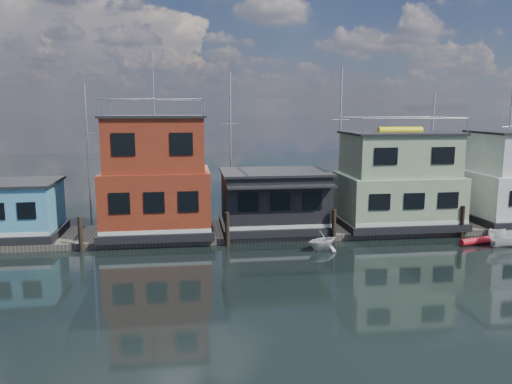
{
  "coord_description": "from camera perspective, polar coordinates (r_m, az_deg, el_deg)",
  "views": [
    {
      "loc": [
        -6.36,
        -21.64,
        8.71
      ],
      "look_at": [
        -1.77,
        12.0,
        3.0
      ],
      "focal_mm": 35.0,
      "sensor_mm": 36.0,
      "label": 1
    }
  ],
  "objects": [
    {
      "name": "ground",
      "position": [
        24.18,
        8.19,
        -11.67
      ],
      "size": [
        160.0,
        160.0,
        0.0
      ],
      "primitive_type": "plane",
      "color": "black",
      "rests_on": "ground"
    },
    {
      "name": "dock",
      "position": [
        35.28,
        2.85,
        -4.42
      ],
      "size": [
        48.0,
        5.0,
        0.4
      ],
      "primitive_type": "cube",
      "color": "#595147",
      "rests_on": "ground"
    },
    {
      "name": "houseboat_blue",
      "position": [
        36.19,
        -26.4,
        -1.82
      ],
      "size": [
        6.4,
        4.9,
        3.66
      ],
      "color": "black",
      "rests_on": "dock"
    },
    {
      "name": "houseboat_red",
      "position": [
        34.02,
        -11.31,
        1.58
      ],
      "size": [
        7.4,
        5.9,
        11.86
      ],
      "color": "black",
      "rests_on": "dock"
    },
    {
      "name": "houseboat_dark",
      "position": [
        34.71,
        2.08,
        -0.91
      ],
      "size": [
        7.4,
        6.1,
        4.06
      ],
      "color": "black",
      "rests_on": "dock"
    },
    {
      "name": "houseboat_green",
      "position": [
        37.14,
        15.9,
        1.19
      ],
      "size": [
        8.4,
        5.9,
        7.03
      ],
      "color": "black",
      "rests_on": "dock"
    },
    {
      "name": "pilings",
      "position": [
        32.33,
        3.2,
        -4.08
      ],
      "size": [
        42.28,
        0.28,
        2.2
      ],
      "color": "#2D2116",
      "rests_on": "ground"
    },
    {
      "name": "background_masts",
      "position": [
        41.29,
        7.9,
        5.07
      ],
      "size": [
        36.4,
        0.16,
        12.0
      ],
      "color": "silver",
      "rests_on": "ground"
    },
    {
      "name": "dinghy_white",
      "position": [
        31.44,
        7.57,
        -5.46
      ],
      "size": [
        3.01,
        2.87,
        1.23
      ],
      "primitive_type": "imported",
      "rotation": [
        0.0,
        0.0,
        2.05
      ],
      "color": "silver",
      "rests_on": "ground"
    },
    {
      "name": "red_kayak",
      "position": [
        35.64,
        24.21,
        -5.08
      ],
      "size": [
        3.13,
        1.2,
        0.46
      ],
      "primitive_type": "cylinder",
      "rotation": [
        0.0,
        1.57,
        0.25
      ],
      "color": "red",
      "rests_on": "ground"
    }
  ]
}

